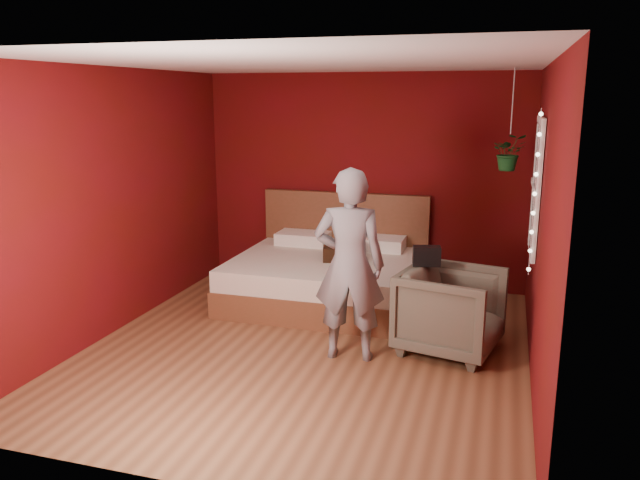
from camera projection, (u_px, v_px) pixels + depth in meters
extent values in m
plane|color=brown|center=(308.00, 347.00, 5.90)|extent=(4.50, 4.50, 0.00)
cube|color=#5E0911|center=(363.00, 180.00, 7.71)|extent=(4.00, 0.02, 2.60)
cube|color=#5E0911|center=(184.00, 283.00, 3.50)|extent=(4.00, 0.02, 2.60)
cube|color=#5E0911|center=(114.00, 202.00, 6.17)|extent=(0.02, 4.50, 2.60)
cube|color=#5E0911|center=(543.00, 226.00, 5.04)|extent=(0.02, 4.50, 2.60)
cube|color=white|center=(307.00, 61.00, 5.31)|extent=(4.00, 4.50, 0.02)
cube|color=white|center=(536.00, 186.00, 5.85)|extent=(0.04, 0.97, 1.27)
cube|color=black|center=(535.00, 186.00, 5.85)|extent=(0.02, 0.85, 1.15)
cube|color=white|center=(534.00, 186.00, 5.85)|extent=(0.03, 0.05, 1.15)
cube|color=white|center=(534.00, 186.00, 5.85)|extent=(0.03, 0.85, 0.05)
cylinder|color=silver|center=(535.00, 194.00, 5.36)|extent=(0.01, 0.01, 1.45)
sphere|color=#FFF2CC|center=(529.00, 269.00, 5.52)|extent=(0.04, 0.04, 0.04)
sphere|color=#FFF2CC|center=(530.00, 251.00, 5.48)|extent=(0.04, 0.04, 0.04)
sphere|color=#FFF2CC|center=(532.00, 232.00, 5.44)|extent=(0.04, 0.04, 0.04)
sphere|color=#FFF2CC|center=(533.00, 213.00, 5.40)|extent=(0.04, 0.04, 0.04)
sphere|color=#FFF2CC|center=(535.00, 194.00, 5.36)|extent=(0.04, 0.04, 0.04)
sphere|color=#FFF2CC|center=(536.00, 174.00, 5.33)|extent=(0.04, 0.04, 0.04)
sphere|color=#FFF2CC|center=(538.00, 154.00, 5.29)|extent=(0.04, 0.04, 0.04)
sphere|color=#FFF2CC|center=(539.00, 134.00, 5.25)|extent=(0.04, 0.04, 0.04)
sphere|color=#FFF2CC|center=(541.00, 114.00, 5.21)|extent=(0.04, 0.04, 0.04)
cube|color=brown|center=(326.00, 290.00, 7.15)|extent=(2.09, 1.78, 0.29)
cube|color=white|center=(326.00, 268.00, 7.09)|extent=(2.05, 1.74, 0.23)
cube|color=brown|center=(345.00, 238.00, 7.84)|extent=(2.09, 0.08, 1.15)
cube|color=white|center=(303.00, 238.00, 7.73)|extent=(0.63, 0.40, 0.15)
cube|color=white|center=(378.00, 243.00, 7.47)|extent=(0.63, 0.40, 0.15)
imported|color=gray|center=(349.00, 265.00, 5.50)|extent=(0.68, 0.50, 1.73)
imported|color=#625E4D|center=(451.00, 311.00, 5.73)|extent=(1.03, 1.01, 0.79)
cube|color=black|center=(427.00, 256.00, 5.76)|extent=(0.27, 0.18, 0.18)
cube|color=black|center=(343.00, 252.00, 7.05)|extent=(0.53, 0.53, 0.16)
cylinder|color=silver|center=(513.00, 101.00, 6.35)|extent=(0.01, 0.01, 0.66)
imported|color=#1B602A|center=(509.00, 152.00, 6.47)|extent=(0.39, 0.35, 0.38)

